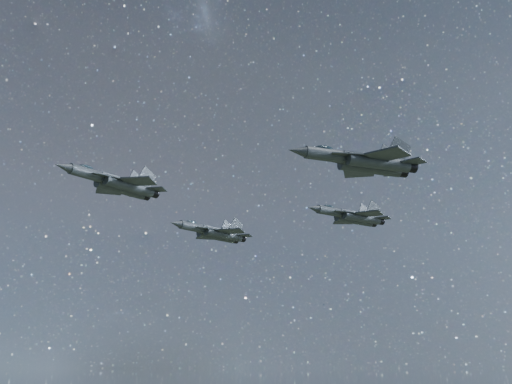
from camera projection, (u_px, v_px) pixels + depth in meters
jet_lead at (117, 183)px, 80.03m from camera, size 16.37×11.13×4.11m
jet_left at (214, 233)px, 103.83m from camera, size 16.65×11.53×4.18m
jet_right at (364, 162)px, 68.99m from camera, size 16.67×11.31×4.19m
jet_slot at (352, 216)px, 101.44m from camera, size 16.29×11.54×4.13m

